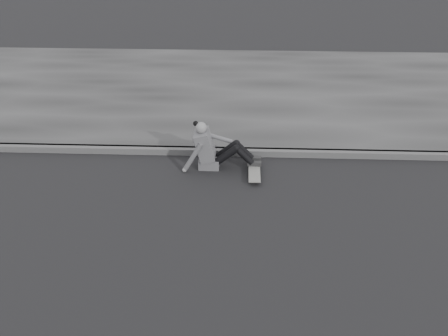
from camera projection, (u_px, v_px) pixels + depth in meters
name	position (u px, v px, depth m)	size (l,w,h in m)	color
ground	(242.00, 243.00, 7.04)	(80.00, 80.00, 0.00)	black
curb	(244.00, 152.00, 9.23)	(24.00, 0.16, 0.12)	#4C4C4C
sidewalk	(244.00, 91.00, 11.83)	(24.00, 6.00, 0.12)	#333333
skateboard	(254.00, 171.00, 8.62)	(0.20, 0.78, 0.09)	#A1A09B
seated_woman	(213.00, 149.00, 8.71)	(1.38, 0.46, 0.88)	#565658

